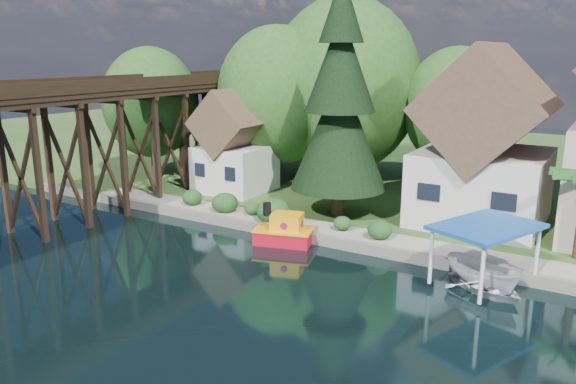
{
  "coord_description": "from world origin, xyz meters",
  "views": [
    {
      "loc": [
        14.31,
        -19.56,
        11.01
      ],
      "look_at": [
        -1.13,
        6.0,
        3.48
      ],
      "focal_mm": 35.0,
      "sensor_mm": 36.0,
      "label": 1
    }
  ],
  "objects_px": {
    "house_left": "(484,149)",
    "shed": "(235,148)",
    "trestle_bridge": "(89,139)",
    "tugboat": "(284,232)",
    "boat_white_a": "(486,284)",
    "boat_canopy": "(484,261)",
    "conifer": "(340,103)"
  },
  "relations": [
    {
      "from": "house_left",
      "to": "boat_canopy",
      "type": "bearing_deg",
      "value": -75.98
    },
    {
      "from": "trestle_bridge",
      "to": "house_left",
      "type": "bearing_deg",
      "value": 25.21
    },
    {
      "from": "house_left",
      "to": "shed",
      "type": "relative_size",
      "value": 1.4
    },
    {
      "from": "house_left",
      "to": "conifer",
      "type": "relative_size",
      "value": 0.73
    },
    {
      "from": "trestle_bridge",
      "to": "tugboat",
      "type": "relative_size",
      "value": 11.68
    },
    {
      "from": "house_left",
      "to": "tugboat",
      "type": "height_order",
      "value": "house_left"
    },
    {
      "from": "house_left",
      "to": "trestle_bridge",
      "type": "bearing_deg",
      "value": -154.79
    },
    {
      "from": "trestle_bridge",
      "to": "tugboat",
      "type": "bearing_deg",
      "value": 7.67
    },
    {
      "from": "boat_canopy",
      "to": "boat_white_a",
      "type": "bearing_deg",
      "value": -53.37
    },
    {
      "from": "boat_white_a",
      "to": "tugboat",
      "type": "bearing_deg",
      "value": 114.16
    },
    {
      "from": "tugboat",
      "to": "boat_canopy",
      "type": "distance_m",
      "value": 11.42
    },
    {
      "from": "house_left",
      "to": "shed",
      "type": "height_order",
      "value": "house_left"
    },
    {
      "from": "house_left",
      "to": "shed",
      "type": "distance_m",
      "value": 18.11
    },
    {
      "from": "trestle_bridge",
      "to": "conifer",
      "type": "bearing_deg",
      "value": 26.35
    },
    {
      "from": "conifer",
      "to": "tugboat",
      "type": "xyz_separation_m",
      "value": [
        -0.78,
        -5.43,
        -7.07
      ]
    },
    {
      "from": "conifer",
      "to": "boat_canopy",
      "type": "relative_size",
      "value": 2.6
    },
    {
      "from": "house_left",
      "to": "boat_canopy",
      "type": "xyz_separation_m",
      "value": [
        2.36,
        -9.46,
        -3.78
      ]
    },
    {
      "from": "trestle_bridge",
      "to": "tugboat",
      "type": "distance_m",
      "value": 14.84
    },
    {
      "from": "trestle_bridge",
      "to": "boat_canopy",
      "type": "bearing_deg",
      "value": 3.08
    },
    {
      "from": "shed",
      "to": "boat_canopy",
      "type": "distance_m",
      "value": 22.0
    },
    {
      "from": "tugboat",
      "to": "boat_canopy",
      "type": "xyz_separation_m",
      "value": [
        11.39,
        -0.52,
        0.62
      ]
    },
    {
      "from": "boat_canopy",
      "to": "house_left",
      "type": "bearing_deg",
      "value": 104.02
    },
    {
      "from": "shed",
      "to": "conifer",
      "type": "height_order",
      "value": "conifer"
    },
    {
      "from": "trestle_bridge",
      "to": "conifer",
      "type": "height_order",
      "value": "conifer"
    },
    {
      "from": "trestle_bridge",
      "to": "shed",
      "type": "relative_size",
      "value": 5.63
    },
    {
      "from": "house_left",
      "to": "shed",
      "type": "xyz_separation_m",
      "value": [
        -18.0,
        -1.5,
        -1.31
      ]
    },
    {
      "from": "shed",
      "to": "conifer",
      "type": "distance_m",
      "value": 10.73
    },
    {
      "from": "trestle_bridge",
      "to": "house_left",
      "type": "relative_size",
      "value": 4.01
    },
    {
      "from": "shed",
      "to": "conifer",
      "type": "relative_size",
      "value": 0.52
    },
    {
      "from": "boat_canopy",
      "to": "conifer",
      "type": "bearing_deg",
      "value": 150.73
    },
    {
      "from": "trestle_bridge",
      "to": "boat_white_a",
      "type": "distance_m",
      "value": 26.12
    },
    {
      "from": "boat_white_a",
      "to": "boat_canopy",
      "type": "height_order",
      "value": "boat_canopy"
    }
  ]
}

